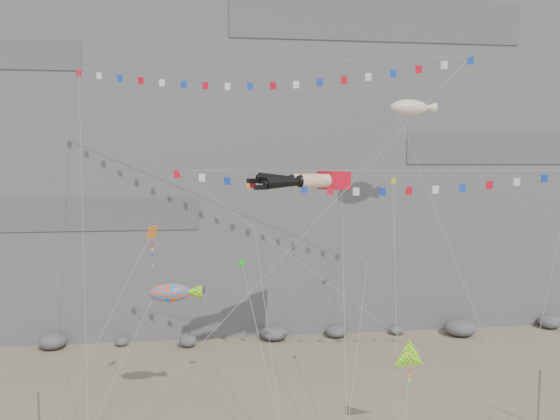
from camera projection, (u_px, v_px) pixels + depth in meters
name	position (u px, v px, depth m)	size (l,w,h in m)	color
cliff	(259.00, 91.00, 64.04)	(80.00, 28.00, 50.00)	slate
talus_boulders	(274.00, 333.00, 51.43)	(60.00, 3.00, 1.20)	slate
anchor_pole_right	(539.00, 399.00, 34.43)	(0.12, 0.12, 3.73)	slate
legs_kite	(309.00, 181.00, 39.66)	(7.67, 16.49, 21.68)	red
flag_banner_upper	(261.00, 64.00, 40.80)	(28.54, 16.21, 28.75)	red
flag_banner_lower	(370.00, 171.00, 38.05)	(26.88, 8.80, 19.11)	red
harlequin_kite	(152.00, 233.00, 34.41)	(6.91, 6.66, 14.80)	red
fish_windsock	(170.00, 293.00, 35.53)	(6.98, 6.80, 11.35)	#FD540C
delta_kite	(410.00, 358.00, 31.86)	(3.68, 5.90, 8.08)	#FFF50D
blimp_windsock	(409.00, 108.00, 45.54)	(4.54, 15.46, 25.80)	#EEE7C3
small_kite_a	(250.00, 190.00, 41.76)	(1.56, 14.88, 20.63)	orange
small_kite_b	(368.00, 260.00, 37.76)	(4.60, 9.91, 14.40)	purple
small_kite_c	(243.00, 267.00, 36.52)	(2.50, 11.64, 15.03)	#19A719
small_kite_d	(394.00, 187.00, 43.22)	(5.84, 17.60, 23.41)	yellow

